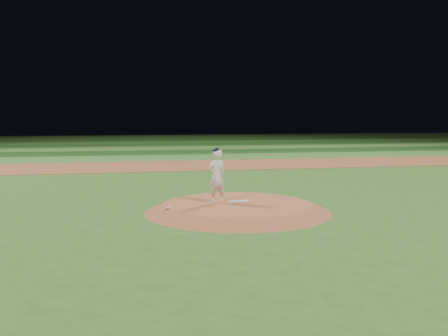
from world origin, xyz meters
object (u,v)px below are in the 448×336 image
object	(u,v)px
pitching_rubber	(239,201)
pitcher_on_mound	(217,176)
rosin_bag	(168,208)
pitchers_mound	(238,208)

from	to	relation	value
pitching_rubber	pitcher_on_mound	bearing A→B (deg)	170.56
rosin_bag	pitchers_mound	bearing A→B (deg)	13.59
pitching_rubber	pitcher_on_mound	xyz separation A→B (m)	(-0.69, -0.00, 0.79)
pitchers_mound	pitcher_on_mound	distance (m)	1.13
pitcher_on_mound	pitchers_mound	bearing A→B (deg)	-24.88
rosin_bag	pitcher_on_mound	xyz separation A→B (m)	(1.55, 0.78, 0.77)
pitchers_mound	rosin_bag	xyz separation A→B (m)	(-2.13, -0.51, 0.16)
pitching_rubber	rosin_bag	size ratio (longest dim) A/B	4.63
pitchers_mound	pitching_rubber	world-z (taller)	pitching_rubber
rosin_bag	pitcher_on_mound	distance (m)	1.90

